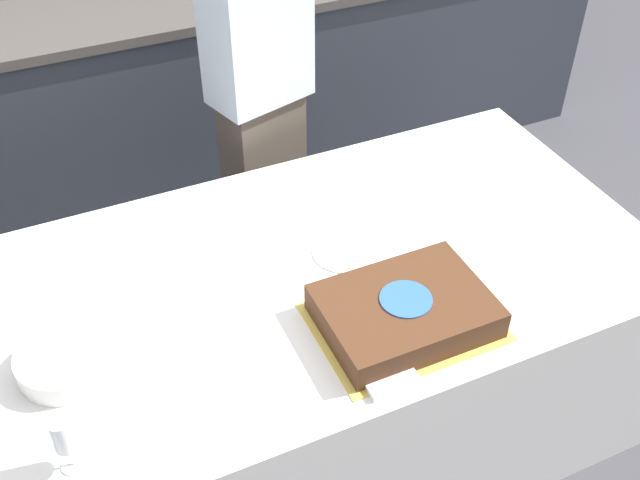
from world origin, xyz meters
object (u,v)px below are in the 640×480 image
plate_stack (65,361)px  person_cutting_cake (260,102)px  cake (405,311)px  wine_glass (64,435)px

plate_stack → person_cutting_cake: 1.18m
cake → plate_stack: 0.86m
cake → person_cutting_cake: 1.04m
plate_stack → person_cutting_cake: bearing=44.9°
cake → plate_stack: bearing=166.1°
cake → person_cutting_cake: (0.00, 1.04, 0.07)m
plate_stack → wine_glass: 0.29m
plate_stack → wine_glass: size_ratio=1.46×
plate_stack → person_cutting_cake: size_ratio=0.14×
wine_glass → person_cutting_cake: bearing=52.0°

